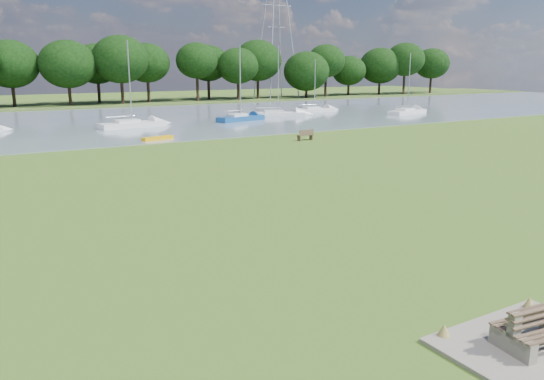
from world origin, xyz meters
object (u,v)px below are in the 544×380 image
kayak (158,138)px  sailboat_4 (407,110)px  pylon (276,3)px  sailboat_7 (131,123)px  sailboat_1 (314,109)px  sailboat_5 (278,112)px  sailboat_3 (240,116)px  riverbank_bench (306,135)px  bench_pair (540,328)px

kayak → sailboat_4: size_ratio=0.36×
pylon → sailboat_7: (-38.83, -35.47, -17.31)m
kayak → sailboat_1: (28.20, 16.77, 0.26)m
sailboat_5 → sailboat_3: bearing=-129.6°
riverbank_bench → pylon: (28.55, 52.54, 17.39)m
sailboat_1 → sailboat_5: bearing=-157.8°
sailboat_3 → sailboat_5: size_ratio=0.97×
bench_pair → pylon: pylon is taller
pylon → sailboat_4: (-2.51, -38.18, -17.38)m
sailboat_1 → sailboat_5: 8.12m
pylon → sailboat_4: pylon is taller
riverbank_bench → sailboat_5: sailboat_5 is taller
kayak → sailboat_7: 10.57m
sailboat_7 → bench_pair: bearing=-104.3°
sailboat_1 → sailboat_4: size_ratio=0.90×
pylon → sailboat_5: bearing=-120.7°
riverbank_bench → sailboat_7: sailboat_7 is taller
sailboat_3 → sailboat_7: sailboat_7 is taller
bench_pair → kayak: (3.88, 38.00, -0.33)m
sailboat_1 → sailboat_5: size_ratio=0.81×
riverbank_bench → sailboat_5: size_ratio=0.18×
kayak → sailboat_7: size_ratio=0.33×
sailboat_4 → sailboat_5: bearing=145.9°
pylon → sailboat_3: bearing=-126.4°
sailboat_5 → sailboat_7: sailboat_5 is taller
sailboat_4 → bench_pair: bearing=-145.4°
kayak → sailboat_5: size_ratio=0.33×
sailboat_5 → kayak: bearing=-120.9°
sailboat_7 → sailboat_3: bearing=-8.6°
pylon → sailboat_3: 47.25m
bench_pair → sailboat_3: sailboat_3 is taller
bench_pair → sailboat_3: size_ratio=0.24×
sailboat_4 → sailboat_7: sailboat_7 is taller
kayak → pylon: bearing=35.5°
kayak → sailboat_3: 17.15m
bench_pair → sailboat_7: 48.75m
sailboat_4 → sailboat_7: 36.43m
sailboat_4 → sailboat_5: size_ratio=0.90×
pylon → sailboat_7: bearing=-137.6°
sailboat_3 → sailboat_1: bearing=8.0°
sailboat_4 → sailboat_3: bearing=159.7°
sailboat_3 → sailboat_5: sailboat_5 is taller
bench_pair → sailboat_7: (4.62, 48.53, 0.03)m
bench_pair → sailboat_5: 57.44m
sailboat_4 → sailboat_7: size_ratio=0.90×
bench_pair → sailboat_5: size_ratio=0.23×
sailboat_4 → sailboat_7: bearing=162.1°
bench_pair → pylon: (43.45, 84.00, 17.34)m
sailboat_1 → riverbank_bench: bearing=-124.3°
sailboat_7 → sailboat_4: bearing=-13.2°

